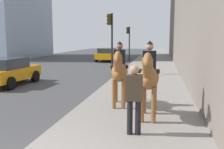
% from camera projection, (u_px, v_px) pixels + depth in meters
% --- Properties ---
extents(mounted_horse_near, '(2.15, 0.70, 2.24)m').
position_uv_depth(mounted_horse_near, '(119.00, 71.00, 8.90)').
color(mounted_horse_near, brown).
rests_on(mounted_horse_near, sidewalk_slab).
extents(mounted_horse_far, '(2.15, 0.60, 2.27)m').
position_uv_depth(mounted_horse_far, '(149.00, 76.00, 7.43)').
color(mounted_horse_far, brown).
rests_on(mounted_horse_far, sidewalk_slab).
extents(pedestrian_greeting, '(0.28, 0.41, 1.70)m').
position_uv_depth(pedestrian_greeting, '(134.00, 95.00, 6.21)').
color(pedestrian_greeting, black).
rests_on(pedestrian_greeting, sidewalk_slab).
extents(car_near_lane, '(4.17, 2.08, 1.44)m').
position_uv_depth(car_near_lane, '(107.00, 54.00, 28.01)').
color(car_near_lane, orange).
rests_on(car_near_lane, ground).
extents(car_mid_lane, '(3.87, 2.18, 1.44)m').
position_uv_depth(car_mid_lane, '(7.00, 71.00, 13.60)').
color(car_mid_lane, orange).
rests_on(car_mid_lane, ground).
extents(traffic_light_near_curb, '(0.20, 0.44, 4.06)m').
position_uv_depth(traffic_light_near_curb, '(111.00, 34.00, 16.83)').
color(traffic_light_near_curb, black).
rests_on(traffic_light_near_curb, ground).
extents(traffic_light_far_curb, '(0.20, 0.44, 3.73)m').
position_uv_depth(traffic_light_far_curb, '(129.00, 38.00, 28.19)').
color(traffic_light_far_curb, black).
rests_on(traffic_light_far_curb, ground).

